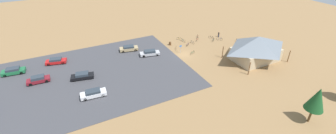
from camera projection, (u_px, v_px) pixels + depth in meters
ground at (183, 54)px, 56.08m from camera, size 160.00×160.00×0.00m
parking_lot_asphalt at (87, 77)px, 47.10m from camera, size 42.83×29.37×0.05m
bike_pavilion at (257, 47)px, 52.03m from camera, size 12.56×9.04×5.94m
trash_bin at (170, 44)px, 60.66m from camera, size 0.60×0.60×0.90m
lot_sign at (181, 48)px, 56.07m from camera, size 0.56×0.08×2.20m
pine_west at (317, 99)px, 33.66m from camera, size 2.79×2.79×6.41m
bicycle_red_near_porch at (198, 36)px, 65.26m from camera, size 0.88×1.46×0.85m
bicycle_teal_lone_west at (183, 41)px, 62.60m from camera, size 0.49×1.60×0.83m
bicycle_black_back_row at (211, 37)px, 64.61m from camera, size 0.89×1.47×0.77m
bicycle_yellow_edge_south at (179, 39)px, 63.68m from camera, size 0.73×1.65×0.83m
bicycle_orange_near_sign at (176, 48)px, 58.62m from camera, size 0.88×1.51×0.72m
bicycle_white_yard_center at (237, 40)px, 62.75m from camera, size 1.11×1.36×0.86m
bicycle_purple_yard_left at (188, 44)px, 60.31m from camera, size 1.39×1.03×0.88m
bicycle_green_front_row at (193, 53)px, 56.18m from camera, size 1.63×0.75×0.81m
bicycle_silver_lone_east at (192, 42)px, 61.59m from camera, size 0.48×1.72×0.84m
bicycle_blue_edge_north at (220, 39)px, 63.49m from camera, size 1.24×1.30×0.91m
bicycle_red_by_bin at (197, 39)px, 63.27m from camera, size 1.51×1.06×0.89m
bicycle_teal_yard_right at (213, 40)px, 63.04m from camera, size 1.31×1.18×0.85m
car_black_inner_stall at (82, 76)px, 46.28m from camera, size 4.76×2.72×1.29m
car_tan_second_row at (129, 48)px, 57.47m from camera, size 4.83×2.69×1.35m
car_green_by_curb at (13, 71)px, 47.80m from camera, size 4.61×2.28×1.40m
car_white_far_end at (93, 93)px, 41.05m from camera, size 4.71×2.15×1.35m
car_silver_back_corner at (150, 53)px, 55.21m from camera, size 5.05×2.74×1.37m
car_maroon_aisle_side at (38, 79)px, 45.00m from camera, size 4.26×1.85×1.42m
car_red_end_stall at (56, 61)px, 51.71m from camera, size 4.69×2.72×1.30m
visitor_by_pavilion at (219, 34)px, 65.36m from camera, size 0.36×0.36×1.61m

